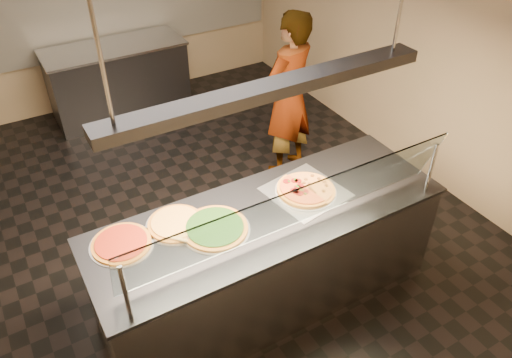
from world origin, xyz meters
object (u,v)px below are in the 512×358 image
sneeze_guard (296,208)px  half_pizza_sausage (317,185)px  perforated_tray (305,191)px  pizza_tomato (121,243)px  pizza_spinach (215,227)px  heat_lamp_housing (271,89)px  serving_counter (268,256)px  prep_table (119,80)px  worker (288,97)px  pizza_cheese (176,223)px  half_pizza_pepperoni (294,193)px  pizza_spatula (186,236)px

sneeze_guard → half_pizza_sausage: sneeze_guard is taller
perforated_tray → pizza_tomato: size_ratio=1.41×
perforated_tray → pizza_spinach: 0.81m
pizza_spinach → heat_lamp_housing: bearing=-5.2°
serving_counter → sneeze_guard: bearing=-90.0°
perforated_tray → prep_table: (-0.42, 3.66, -0.47)m
serving_counter → worker: bearing=52.4°
half_pizza_sausage → pizza_cheese: 1.15m
half_pizza_pepperoni → pizza_tomato: bearing=173.3°
half_pizza_sausage → heat_lamp_housing: (-0.49, -0.07, 0.99)m
half_pizza_pepperoni → pizza_cheese: 0.94m
serving_counter → prep_table: size_ratio=1.56×
worker → pizza_spatula: bearing=21.7°
sneeze_guard → pizza_spatula: sneeze_guard is taller
pizza_spatula → worker: worker is taller
perforated_tray → pizza_spatula: size_ratio=2.20×
sneeze_guard → pizza_spatula: bearing=149.0°
sneeze_guard → prep_table: bearing=90.6°
perforated_tray → prep_table: size_ratio=0.35×
half_pizza_pepperoni → half_pizza_sausage: half_pizza_pepperoni is taller
pizza_spatula → worker: bearing=38.7°
sneeze_guard → worker: size_ratio=1.37×
perforated_tray → pizza_cheese: bearing=171.1°
pizza_spinach → pizza_cheese: (-0.22, 0.19, -0.00)m
pizza_spatula → prep_table: (0.61, 3.68, -0.49)m
heat_lamp_housing → pizza_cheese: bearing=160.8°
serving_counter → half_pizza_sausage: (0.49, 0.07, 0.49)m
pizza_cheese → pizza_tomato: bearing=-179.5°
half_pizza_sausage → pizza_spatula: 1.14m
pizza_spinach → pizza_cheese: size_ratio=1.16×
half_pizza_sausage → sneeze_guard: bearing=-140.0°
perforated_tray → pizza_cheese: 1.04m
pizza_cheese → pizza_spatula: (0.00, -0.18, 0.01)m
pizza_cheese → worker: bearing=35.0°
prep_table → heat_lamp_housing: bearing=-89.4°
pizza_spinach → pizza_spatula: bearing=177.5°
pizza_cheese → pizza_tomato: 0.41m
pizza_cheese → sneeze_guard: bearing=-41.1°
half_pizza_pepperoni → pizza_spinach: (-0.70, -0.03, -0.02)m
pizza_tomato → prep_table: (1.02, 3.50, -0.48)m
pizza_spinach → heat_lamp_housing: size_ratio=0.22×
pizza_cheese → heat_lamp_housing: size_ratio=0.19×
pizza_spinach → pizza_cheese: 0.29m
perforated_tray → pizza_tomato: bearing=173.7°
pizza_spinach → pizza_spatula: (-0.22, 0.01, 0.01)m
half_pizza_sausage → heat_lamp_housing: size_ratio=0.21×
pizza_spatula → heat_lamp_housing: size_ratio=0.12×
pizza_cheese → pizza_tomato: (-0.41, -0.00, 0.00)m
pizza_spinach → worker: (1.59, 1.46, -0.03)m
prep_table → pizza_cheese: bearing=-100.0°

